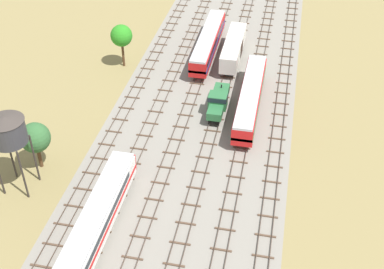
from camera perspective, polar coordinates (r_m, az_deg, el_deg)
The scene contains 16 objects.
ground_plane at distance 73.42m, azimuth 0.59°, elevation 0.81°, with size 480.00×480.00×0.00m, color olive.
ballast_bed at distance 73.42m, azimuth 0.59°, elevation 0.82°, with size 26.86×176.00×0.01m, color gray.
track_far_left at distance 76.68m, azimuth -7.69°, elevation 2.35°, with size 2.40×126.00×0.29m.
track_left at distance 75.46m, azimuth -4.39°, elevation 1.96°, with size 2.40×126.00×0.29m.
track_centre_left at distance 74.51m, azimuth -0.99°, elevation 1.56°, with size 2.40×126.00×0.29m.
track_centre at distance 73.83m, azimuth 2.48°, elevation 1.14°, with size 2.40×126.00×0.29m.
track_centre_right at distance 73.42m, azimuth 6.00°, elevation 0.71°, with size 2.40×126.00×0.29m.
track_right at distance 73.30m, azimuth 9.54°, elevation 0.27°, with size 2.40×126.00×0.29m.
diesel_railcar_left_nearest at distance 57.39m, azimuth -10.61°, elevation -9.34°, with size 2.96×20.50×3.80m.
shunter_loco_centre_near at distance 75.51m, azimuth 2.95°, elevation 3.79°, with size 2.74×8.46×3.10m.
diesel_railcar_centre_right_mid at distance 75.66m, azimuth 6.52°, elevation 4.18°, with size 2.96×20.50×3.80m.
freight_boxcar_centre_midfar at distance 89.04m, azimuth 4.65°, elevation 9.66°, with size 2.87×14.00×3.60m.
diesel_railcar_centre_left_far at distance 90.42m, azimuth 1.82°, elevation 10.33°, with size 2.96×20.50×3.80m.
water_tower at distance 62.01m, azimuth -19.92°, elevation 0.43°, with size 4.41×4.41×10.62m.
lineside_tree_0 at distance 86.39m, azimuth -7.88°, elevation 10.85°, with size 3.62×3.62×7.46m.
lineside_tree_1 at distance 66.82m, azimuth -17.11°, elevation -0.36°, with size 3.89×3.89×6.63m.
Camera 1 is at (11.07, -1.81, 43.89)m, focal length 47.79 mm.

